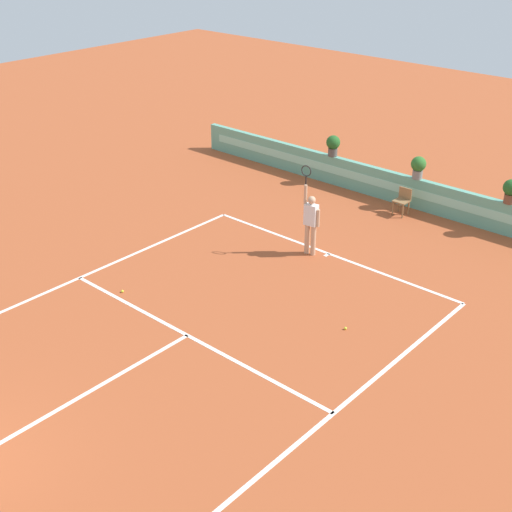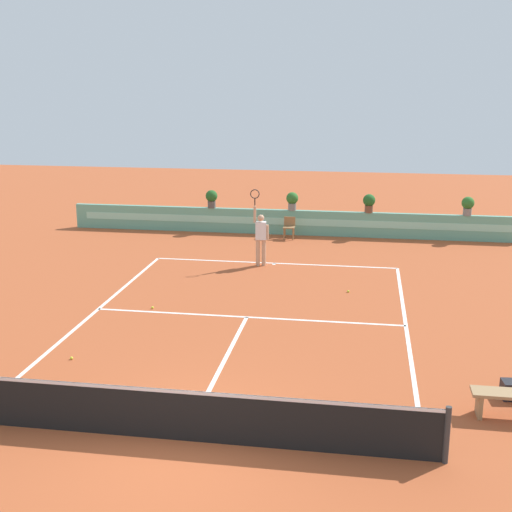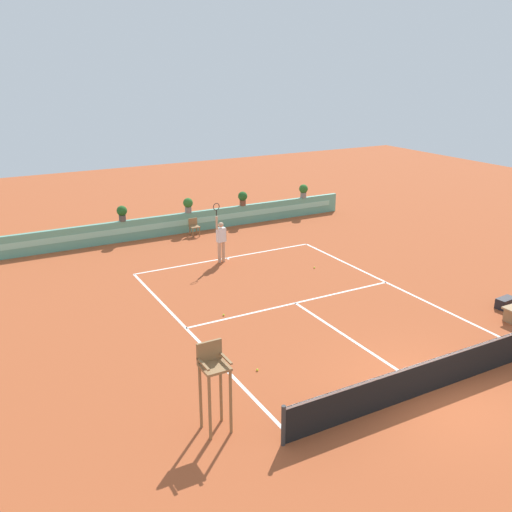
{
  "view_description": "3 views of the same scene",
  "coord_description": "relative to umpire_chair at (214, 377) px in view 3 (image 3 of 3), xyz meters",
  "views": [
    {
      "loc": [
        10.03,
        -2.59,
        8.92
      ],
      "look_at": [
        -0.17,
        8.97,
        1.0
      ],
      "focal_mm": 48.97,
      "sensor_mm": 36.0,
      "label": 1
    },
    {
      "loc": [
        2.94,
        -10.29,
        6.08
      ],
      "look_at": [
        -0.17,
        8.97,
        1.0
      ],
      "focal_mm": 47.8,
      "sensor_mm": 36.0,
      "label": 2
    },
    {
      "loc": [
        -9.9,
        -8.77,
        7.94
      ],
      "look_at": [
        -0.17,
        8.97,
        1.0
      ],
      "focal_mm": 39.41,
      "sensor_mm": 36.0,
      "label": 3
    }
  ],
  "objects": [
    {
      "name": "tennis_player",
      "position": [
        5.05,
        10.27,
        -0.29
      ],
      "size": [
        0.62,
        0.27,
        2.58
      ],
      "color": "tan",
      "rests_on": "ground"
    },
    {
      "name": "potted_plant_centre",
      "position": [
        5.57,
        15.13,
        0.07
      ],
      "size": [
        0.48,
        0.48,
        0.72
      ],
      "color": "gray",
      "rests_on": "back_wall_barrier"
    },
    {
      "name": "potted_plant_left",
      "position": [
        2.27,
        15.13,
        0.07
      ],
      "size": [
        0.48,
        0.48,
        0.72
      ],
      "color": "#514C47",
      "rests_on": "back_wall_barrier"
    },
    {
      "name": "umpire_chair",
      "position": [
        0.0,
        0.0,
        0.0
      ],
      "size": [
        0.6,
        0.6,
        2.14
      ],
      "color": "olive",
      "rests_on": "ground"
    },
    {
      "name": "back_wall_barrier",
      "position": [
        5.47,
        15.12,
        -0.84
      ],
      "size": [
        18.0,
        0.21,
        1.0
      ],
      "color": "#60A88E",
      "rests_on": "ground"
    },
    {
      "name": "court_lines",
      "position": [
        5.47,
        5.45,
        -1.34
      ],
      "size": [
        8.32,
        11.94,
        0.01
      ],
      "color": "white",
      "rests_on": "ground"
    },
    {
      "name": "potted_plant_far_right",
      "position": [
        12.33,
        15.13,
        0.07
      ],
      "size": [
        0.48,
        0.48,
        0.72
      ],
      "color": "gray",
      "rests_on": "back_wall_barrier"
    },
    {
      "name": "net",
      "position": [
        5.47,
        -1.26,
        -0.83
      ],
      "size": [
        8.92,
        0.1,
        1.0
      ],
      "color": "#333333",
      "rests_on": "ground"
    },
    {
      "name": "tennis_ball_by_sideline",
      "position": [
        8.05,
        7.73,
        -1.31
      ],
      "size": [
        0.07,
        0.07,
        0.07
      ],
      "primitive_type": "sphere",
      "color": "#CCE033",
      "rests_on": "ground"
    },
    {
      "name": "ground_plane",
      "position": [
        5.47,
        4.74,
        -1.34
      ],
      "size": [
        60.0,
        60.0,
        0.0
      ],
      "primitive_type": "plane",
      "color": "#A84C28"
    },
    {
      "name": "tennis_ball_near_baseline",
      "position": [
        2.08,
        1.76,
        -1.31
      ],
      "size": [
        0.07,
        0.07,
        0.07
      ],
      "primitive_type": "sphere",
      "color": "#CCE033",
      "rests_on": "ground"
    },
    {
      "name": "gear_bag",
      "position": [
        11.57,
        1.35,
        -1.16
      ],
      "size": [
        0.73,
        0.42,
        0.36
      ],
      "primitive_type": "cube",
      "rotation": [
        0.0,
        0.0,
        0.09
      ],
      "color": "black",
      "rests_on": "ground"
    },
    {
      "name": "tennis_ball_mid_court",
      "position": [
        2.81,
        5.4,
        -1.31
      ],
      "size": [
        0.07,
        0.07,
        0.07
      ],
      "primitive_type": "sphere",
      "color": "#CCE033",
      "rests_on": "ground"
    },
    {
      "name": "ball_kid_chair",
      "position": [
        5.54,
        14.39,
        -0.86
      ],
      "size": [
        0.44,
        0.44,
        0.85
      ],
      "color": "olive",
      "rests_on": "ground"
    },
    {
      "name": "potted_plant_right",
      "position": [
        8.59,
        15.13,
        0.07
      ],
      "size": [
        0.48,
        0.48,
        0.72
      ],
      "color": "brown",
      "rests_on": "back_wall_barrier"
    }
  ]
}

